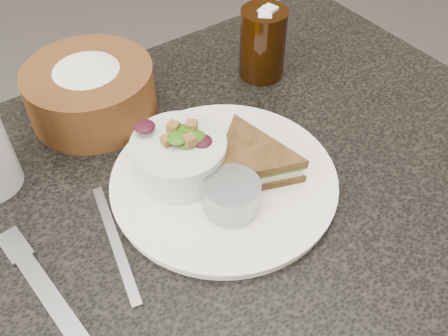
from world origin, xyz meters
name	(u,v)px	position (x,y,z in m)	size (l,w,h in m)	color
dining_table	(210,336)	(0.00, 0.00, 0.38)	(1.00, 0.70, 0.75)	black
dinner_plate	(224,181)	(0.04, 0.01, 0.76)	(0.29, 0.29, 0.01)	white
sandwich	(250,161)	(0.07, 0.00, 0.78)	(0.15, 0.15, 0.04)	brown
salad_bowl	(179,151)	(0.00, 0.06, 0.80)	(0.12, 0.12, 0.07)	silver
dressing_ramekin	(232,196)	(0.02, -0.03, 0.78)	(0.07, 0.07, 0.04)	gray
orange_wedge	(197,129)	(0.05, 0.10, 0.77)	(0.06, 0.06, 0.02)	orange
fork	(56,306)	(-0.21, -0.03, 0.75)	(0.02, 0.20, 0.01)	#96989B
knife	(115,242)	(-0.12, 0.01, 0.75)	(0.01, 0.18, 0.00)	#A1A2A5
bread_basket	(89,84)	(-0.04, 0.24, 0.80)	(0.19, 0.19, 0.11)	brown
cola_glass	(263,40)	(0.23, 0.18, 0.81)	(0.07, 0.07, 0.12)	black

